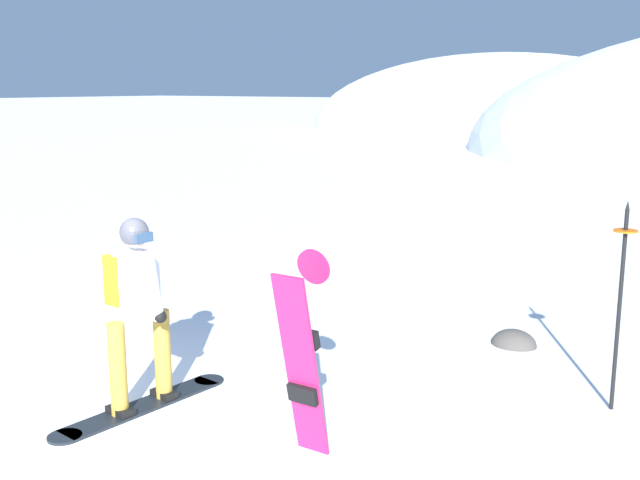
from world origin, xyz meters
name	(u,v)px	position (x,y,z in m)	size (l,w,h in m)	color
ground_plane	(70,431)	(0.00, 0.00, 0.00)	(300.00, 300.00, 0.00)	white
ridge_peak_far	(500,129)	(-12.73, 44.16, 0.00)	(25.03, 22.53, 9.76)	white
snowboarder_main	(136,308)	(0.13, 0.66, 0.92)	(0.65, 1.83, 1.71)	black
spare_snowboard	(303,356)	(1.88, 0.70, 0.82)	(0.28, 0.39, 1.62)	#D11E5B
piste_marker_near	(621,293)	(3.64, 2.93, 1.07)	(0.20, 0.20, 1.87)	black
rock_dark	(514,345)	(2.35, 4.09, 0.00)	(0.50, 0.42, 0.35)	#4C4742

